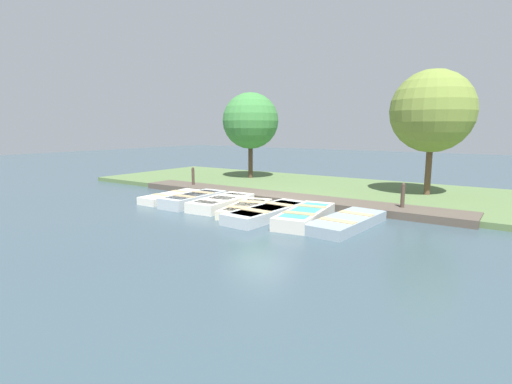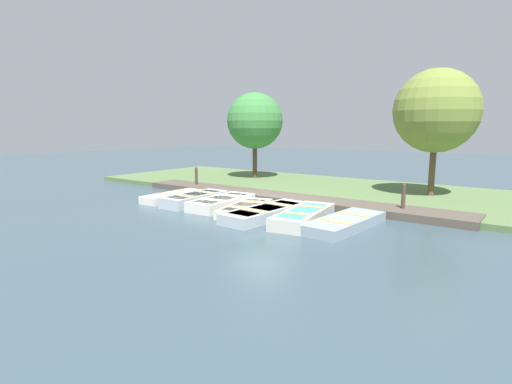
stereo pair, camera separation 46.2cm
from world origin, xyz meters
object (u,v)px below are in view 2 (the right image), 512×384
at_px(park_tree_far_left, 255,121).
at_px(park_tree_left, 436,111).
at_px(rowboat_3, 245,208).
at_px(rowboat_4, 266,212).
at_px(rowboat_0, 174,196).
at_px(rowboat_5, 303,216).
at_px(mooring_post_far, 403,200).
at_px(rowboat_1, 195,199).
at_px(rowboat_2, 222,202).
at_px(mooring_post_near, 196,178).
at_px(rowboat_6, 345,223).

bearing_deg(park_tree_far_left, park_tree_left, 87.05).
bearing_deg(rowboat_3, park_tree_left, 130.45).
distance_m(rowboat_4, park_tree_far_left, 9.94).
xyz_separation_m(rowboat_3, rowboat_4, (0.25, 1.09, 0.03)).
distance_m(rowboat_0, rowboat_5, 6.47).
height_order(rowboat_5, mooring_post_far, mooring_post_far).
relative_size(rowboat_1, mooring_post_far, 2.59).
height_order(rowboat_1, rowboat_5, rowboat_1).
xyz_separation_m(rowboat_2, park_tree_far_left, (-6.87, -3.48, 3.20)).
distance_m(rowboat_0, rowboat_4, 5.14).
xyz_separation_m(rowboat_0, rowboat_4, (0.47, 5.12, 0.03)).
height_order(rowboat_0, rowboat_1, rowboat_1).
bearing_deg(rowboat_4, mooring_post_far, 133.52).
xyz_separation_m(rowboat_1, rowboat_5, (0.16, 5.07, -0.01)).
bearing_deg(rowboat_5, rowboat_0, -100.95).
height_order(rowboat_5, mooring_post_near, mooring_post_near).
xyz_separation_m(rowboat_0, rowboat_5, (0.30, 6.46, 0.05)).
distance_m(rowboat_5, mooring_post_near, 8.21).
bearing_deg(rowboat_2, rowboat_4, 74.40).
distance_m(rowboat_6, mooring_post_near, 9.48).
bearing_deg(park_tree_far_left, rowboat_0, 6.39).
xyz_separation_m(rowboat_1, park_tree_far_left, (-7.01, -2.16, 3.19)).
relative_size(rowboat_3, mooring_post_near, 2.71).
xyz_separation_m(rowboat_0, park_tree_far_left, (-6.87, -0.77, 3.25)).
xyz_separation_m(rowboat_5, mooring_post_far, (-2.90, 2.31, 0.36)).
distance_m(rowboat_4, mooring_post_near, 7.04).
distance_m(rowboat_2, park_tree_far_left, 8.34).
relative_size(rowboat_4, rowboat_5, 1.09).
relative_size(rowboat_0, rowboat_6, 0.85).
bearing_deg(park_tree_left, mooring_post_far, -0.69).
distance_m(park_tree_far_left, park_tree_left, 9.61).
relative_size(rowboat_3, rowboat_4, 0.84).
relative_size(rowboat_6, park_tree_far_left, 0.69).
height_order(rowboat_6, mooring_post_near, mooring_post_near).
bearing_deg(rowboat_6, rowboat_0, -87.10).
bearing_deg(rowboat_1, rowboat_2, 94.20).
distance_m(rowboat_5, park_tree_far_left, 10.67).
relative_size(rowboat_0, mooring_post_near, 2.58).
bearing_deg(rowboat_3, rowboat_2, -113.16).
xyz_separation_m(mooring_post_far, park_tree_left, (-3.77, 0.05, 3.13)).
bearing_deg(rowboat_4, rowboat_5, 100.91).
relative_size(rowboat_4, mooring_post_near, 3.23).
height_order(rowboat_3, rowboat_6, rowboat_6).
bearing_deg(rowboat_4, rowboat_0, -91.77).
xyz_separation_m(park_tree_far_left, park_tree_left, (0.49, 9.59, 0.30)).
height_order(rowboat_6, park_tree_left, park_tree_left).
bearing_deg(mooring_post_far, rowboat_1, -69.64).
relative_size(rowboat_2, rowboat_4, 0.84).
height_order(rowboat_2, rowboat_6, rowboat_2).
distance_m(rowboat_0, rowboat_3, 4.04).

